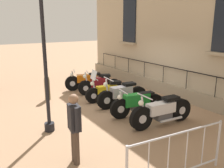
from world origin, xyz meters
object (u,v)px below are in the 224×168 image
motorcycle_orange (88,81)px  motorcycle_white (162,111)px  motorcycle_silver (122,95)px  motorcycle_green (138,103)px  motorcycle_maroon (100,85)px  bollard (47,88)px  motorcycle_yellow (108,91)px  crowd_barrier (178,155)px  pedestrian_walking (74,125)px

motorcycle_orange → motorcycle_white: bearing=91.0°
motorcycle_silver → motorcycle_green: 1.04m
motorcycle_maroon → bollard: 2.21m
motorcycle_silver → bollard: size_ratio=2.06×
motorcycle_yellow → bollard: (1.96, -1.43, 0.10)m
motorcycle_white → motorcycle_maroon: bearing=-90.5°
crowd_barrier → motorcycle_yellow: bearing=-106.2°
motorcycle_green → crowd_barrier: size_ratio=0.85×
motorcycle_silver → motorcycle_white: bearing=91.3°
motorcycle_maroon → crowd_barrier: bearing=74.6°
bollard → pedestrian_walking: (0.89, 4.78, 0.40)m
motorcycle_white → bollard: size_ratio=2.27×
motorcycle_yellow → motorcycle_green: bearing=91.3°
motorcycle_orange → motorcycle_yellow: size_ratio=1.09×
pedestrian_walking → motorcycle_silver: bearing=-139.8°
motorcycle_orange → motorcycle_white: 4.78m
motorcycle_yellow → crowd_barrier: 5.21m
motorcycle_maroon → motorcycle_yellow: 1.04m
motorcycle_yellow → motorcycle_silver: 0.84m
motorcycle_white → pedestrian_walking: bearing=9.2°
crowd_barrier → motorcycle_silver: bearing=-110.7°
bollard → motorcycle_white: bearing=116.6°
motorcycle_maroon → crowd_barrier: (1.66, 6.02, 0.15)m
crowd_barrier → bollard: crowd_barrier is taller
motorcycle_silver → motorcycle_white: motorcycle_silver is taller
motorcycle_yellow → motorcycle_green: 1.86m
motorcycle_green → motorcycle_yellow: bearing=-88.7°
motorcycle_maroon → pedestrian_walking: 5.35m
motorcycle_orange → motorcycle_white: motorcycle_white is taller
motorcycle_yellow → motorcycle_white: 2.86m
motorcycle_maroon → pedestrian_walking: pedestrian_walking is taller
motorcycle_maroon → crowd_barrier: 6.25m
motorcycle_maroon → motorcycle_yellow: bearing=78.5°
motorcycle_maroon → bollard: (2.17, -0.41, 0.08)m
motorcycle_white → crowd_barrier: bearing=52.8°
motorcycle_orange → motorcycle_maroon: bearing=97.1°
motorcycle_orange → motorcycle_yellow: (0.09, 1.92, -0.04)m
motorcycle_yellow → crowd_barrier: bearing=73.8°
motorcycle_yellow → bollard: size_ratio=1.90×
motorcycle_orange → motorcycle_white: (-0.08, 4.78, 0.00)m
motorcycle_silver → pedestrian_walking: (2.99, 2.53, 0.45)m
motorcycle_yellow → motorcycle_white: bearing=93.5°
motorcycle_maroon → motorcycle_silver: size_ratio=0.91×
motorcycle_orange → motorcycle_green: bearing=89.2°
motorcycle_orange → bollard: size_ratio=2.07×
motorcycle_yellow → motorcycle_maroon: bearing=-101.5°
motorcycle_silver → bollard: (2.09, -2.25, 0.05)m
motorcycle_orange → motorcycle_silver: bearing=90.7°
motorcycle_white → bollard: (2.14, -4.28, 0.06)m
motorcycle_white → crowd_barrier: crowd_barrier is taller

